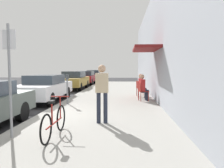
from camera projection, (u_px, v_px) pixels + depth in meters
name	position (u px, v px, depth m)	size (l,w,h in m)	color
ground_plane	(37.00, 118.00, 7.36)	(60.00, 60.00, 0.00)	#2D2D30
sidewalk_slab	(107.00, 107.00, 9.21)	(4.50, 32.00, 0.12)	#9E9B93
building_facade	(165.00, 40.00, 8.85)	(1.40, 32.00, 5.77)	#999EA8
parked_car_1	(44.00, 88.00, 10.99)	(1.80, 4.40, 1.37)	silver
parked_car_2	(74.00, 80.00, 17.29)	(1.80, 4.40, 1.45)	#A58433
parked_car_3	(86.00, 77.00, 22.49)	(1.80, 4.40, 1.40)	maroon
parked_car_4	(94.00, 75.00, 28.08)	(1.80, 4.40, 1.42)	black
parking_meter	(67.00, 87.00, 9.57)	(0.12, 0.10, 1.32)	slate
street_sign	(10.00, 72.00, 4.88)	(0.32, 0.06, 2.60)	gray
bicycle_0	(54.00, 122.00, 5.01)	(0.46, 1.71, 0.90)	black
cafe_chair_0	(142.00, 91.00, 10.48)	(0.53, 0.53, 0.87)	maroon
seated_patron_0	(143.00, 87.00, 10.47)	(0.49, 0.44, 1.29)	#232838
cafe_chair_1	(141.00, 89.00, 11.41)	(0.45, 0.45, 0.87)	maroon
seated_patron_1	(142.00, 85.00, 11.39)	(0.43, 0.37, 1.29)	#232838
cafe_chair_2	(140.00, 87.00, 12.14)	(0.53, 0.53, 0.87)	maroon
pedestrian_standing	(102.00, 89.00, 6.20)	(0.36, 0.22, 1.70)	#232838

